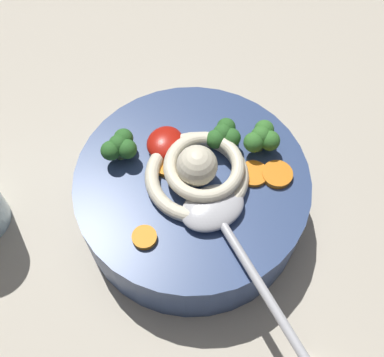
{
  "coord_description": "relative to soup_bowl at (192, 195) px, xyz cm",
  "views": [
    {
      "loc": [
        -17.27,
        -7.41,
        50.31
      ],
      "look_at": [
        3.46,
        2.56,
        10.92
      ],
      "focal_mm": 45.13,
      "sensor_mm": 36.0,
      "label": 1
    }
  ],
  "objects": [
    {
      "name": "soup_bowl",
      "position": [
        0.0,
        0.0,
        0.0
      ],
      "size": [
        22.64,
        22.64,
        6.87
      ],
      "color": "#334775",
      "rests_on": "table_slab"
    },
    {
      "name": "broccoli_floret_beside_chili",
      "position": [
        -0.69,
        7.19,
        5.14
      ],
      "size": [
        3.68,
        3.16,
        2.91
      ],
      "color": "#7A9E60",
      "rests_on": "soup_bowl"
    },
    {
      "name": "carrot_slice_center",
      "position": [
        -7.35,
        1.1,
        3.6
      ],
      "size": [
        2.22,
        2.22,
        0.55
      ],
      "primitive_type": "cylinder",
      "color": "orange",
      "rests_on": "soup_bowl"
    },
    {
      "name": "noodle_pile",
      "position": [
        0.29,
        -0.55,
        4.67
      ],
      "size": [
        10.74,
        10.53,
        4.32
      ],
      "color": "beige",
      "rests_on": "soup_bowl"
    },
    {
      "name": "carrot_slice_extra_b",
      "position": [
        2.88,
        -5.07,
        3.55
      ],
      "size": [
        2.77,
        2.77,
        0.45
      ],
      "primitive_type": "cylinder",
      "color": "orange",
      "rests_on": "soup_bowl"
    },
    {
      "name": "broccoli_floret_front",
      "position": [
        4.74,
        -1.08,
        5.11
      ],
      "size": [
        3.61,
        3.11,
        2.85
      ],
      "color": "#7A9E60",
      "rests_on": "soup_bowl"
    },
    {
      "name": "table_slab",
      "position": [
        -3.46,
        -2.56,
        -5.58
      ],
      "size": [
        115.2,
        115.2,
        4.05
      ],
      "primitive_type": "cube",
      "color": "#BCB29E",
      "rests_on": "ground"
    },
    {
      "name": "broccoli_floret_near_spoon",
      "position": [
        5.96,
        -4.51,
        5.19
      ],
      "size": [
        3.78,
        3.25,
        2.99
      ],
      "color": "#7A9E60",
      "rests_on": "soup_bowl"
    },
    {
      "name": "soup_spoon",
      "position": [
        -3.18,
        -4.3,
        4.12
      ],
      "size": [
        12.97,
        15.85,
        1.6
      ],
      "rotation": [
        0.0,
        0.0,
        4.08
      ],
      "color": "#B7B7BC",
      "rests_on": "soup_bowl"
    },
    {
      "name": "carrot_slice_extra_a",
      "position": [
        -0.01,
        2.72,
        3.62
      ],
      "size": [
        2.17,
        2.17,
        0.59
      ],
      "primitive_type": "cylinder",
      "color": "orange",
      "rests_on": "soup_bowl"
    },
    {
      "name": "carrot_slice_rear",
      "position": [
        3.74,
        -7.13,
        3.61
      ],
      "size": [
        2.91,
        2.91,
        0.57
      ],
      "primitive_type": "cylinder",
      "color": "orange",
      "rests_on": "soup_bowl"
    },
    {
      "name": "chili_sauce_dollop",
      "position": [
        2.02,
        3.87,
        4.19
      ],
      "size": [
        3.88,
        3.49,
        1.75
      ],
      "primitive_type": "ellipsoid",
      "color": "#B2190F",
      "rests_on": "soup_bowl"
    }
  ]
}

